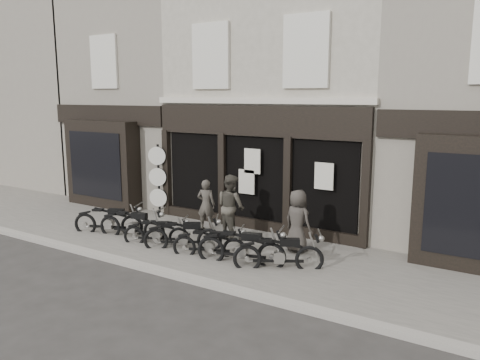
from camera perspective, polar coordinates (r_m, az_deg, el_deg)
The scene contains 17 objects.
ground_plane at distance 12.35m, azimuth -5.20°, elevation -9.64°, with size 90.00×90.00×0.00m, color #2D2B28.
pavement at distance 13.02m, azimuth -2.80°, elevation -8.27°, with size 30.00×4.20×0.12m, color #605B55.
kerb at distance 11.42m, azimuth -9.05°, elevation -11.07°, with size 30.00×0.25×0.13m, color gray.
central_building at distance 16.75m, azimuth 7.08°, elevation 9.78°, with size 7.30×6.22×8.34m.
neighbour_left at distance 20.21m, azimuth -9.79°, elevation 9.66°, with size 5.60×6.73×8.34m.
filler_left at distance 26.39m, azimuth -23.19°, elevation 9.23°, with size 11.00×6.00×8.20m, color gray.
motorcycle_0 at distance 14.65m, azimuth -15.64°, elevation -5.09°, with size 2.06×1.12×1.05m.
motorcycle_1 at distance 14.08m, azimuth -12.95°, elevation -5.60°, with size 2.14×0.78×1.04m.
motorcycle_2 at distance 13.33m, azimuth -10.04°, elevation -6.61°, with size 1.77×1.03×0.91m.
motorcycle_3 at distance 12.81m, azimuth -6.88°, elevation -7.03°, with size 1.91×1.33×1.02m.
motorcycle_4 at distance 12.19m, azimuth -3.67°, elevation -8.05°, with size 1.83×0.99×0.93m.
motorcycle_5 at distance 11.63m, azimuth 0.24°, elevation -8.61°, with size 2.23×0.92×1.09m.
motorcycle_6 at distance 11.33m, azimuth 4.84°, elevation -9.27°, with size 1.98×1.32×1.04m.
man_left at distance 14.34m, azimuth -4.15°, elevation -3.03°, with size 0.57×0.38×1.57m, color #423D37.
man_centre at distance 13.46m, azimuth -1.10°, elevation -3.25°, with size 0.91×0.71×1.87m, color #454138.
man_right at distance 12.43m, azimuth 7.04°, elevation -4.96°, with size 0.81×0.53×1.66m, color #3A3530.
advert_sign_post at distance 16.29m, azimuth -9.93°, elevation -0.31°, with size 0.60×0.40×2.57m.
Camera 1 is at (7.04, -9.24, 4.19)m, focal length 35.00 mm.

